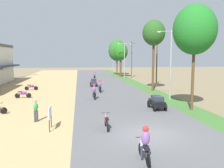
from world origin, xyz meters
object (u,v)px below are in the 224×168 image
at_px(median_tree_fourth, 117,50).
at_px(motorbike_foreground_rider, 145,145).
at_px(motorbike_ahead_fifth, 95,76).
at_px(motorbike_ahead_third, 94,92).
at_px(streetlamp_mid, 124,58).
at_px(parked_motorbike_third, 31,87).
at_px(median_tree_second, 154,33).
at_px(median_tree_third, 121,52).
at_px(motorbike_ahead_fourth, 100,86).
at_px(car_sedan_black, 157,102).
at_px(median_tree_nearest, 195,30).
at_px(street_signboard, 50,114).
at_px(utility_pole_near, 132,59).
at_px(motorbike_ahead_second, 106,121).
at_px(streetlamp_far, 113,58).
at_px(streetlamp_near, 171,60).
at_px(utility_pole_far, 157,58).
at_px(parked_motorbike_second, 23,94).
at_px(car_hatchback_charcoal, 94,82).
at_px(pedestrian_on_shoulder, 36,109).

relative_size(median_tree_fourth, motorbike_foreground_rider, 4.99).
bearing_deg(motorbike_ahead_fifth, motorbike_ahead_third, -93.93).
xyz_separation_m(streetlamp_mid, motorbike_ahead_third, (-8.23, -24.90, -3.59)).
height_order(parked_motorbike_third, median_tree_second, median_tree_second).
height_order(median_tree_third, motorbike_ahead_fourth, median_tree_third).
relative_size(motorbike_foreground_rider, motorbike_ahead_fourth, 1.00).
xyz_separation_m(car_sedan_black, motorbike_ahead_fourth, (-4.11, 10.70, 0.11)).
bearing_deg(median_tree_second, motorbike_ahead_third, -147.11).
height_order(median_tree_nearest, motorbike_foreground_rider, median_tree_nearest).
relative_size(street_signboard, utility_pole_near, 0.18).
bearing_deg(median_tree_second, motorbike_ahead_second, -117.15).
bearing_deg(street_signboard, motorbike_ahead_second, -5.52).
bearing_deg(street_signboard, motorbike_ahead_fourth, 73.47).
xyz_separation_m(parked_motorbike_third, streetlamp_far, (16.44, 33.74, 3.67)).
height_order(median_tree_fourth, motorbike_ahead_second, median_tree_fourth).
relative_size(streetlamp_near, utility_pole_far, 0.87).
bearing_deg(parked_motorbike_second, streetlamp_mid, 55.10).
bearing_deg(parked_motorbike_third, streetlamp_far, 64.02).
xyz_separation_m(parked_motorbike_second, car_hatchback_charcoal, (8.52, 9.38, 0.19)).
distance_m(street_signboard, median_tree_second, 21.01).
bearing_deg(motorbike_ahead_fifth, parked_motorbike_second, -114.45).
bearing_deg(street_signboard, median_tree_nearest, 19.40).
bearing_deg(utility_pole_far, motorbike_ahead_second, -116.57).
xyz_separation_m(utility_pole_near, utility_pole_far, (0.17, -16.83, 0.22)).
distance_m(streetlamp_near, motorbike_foreground_rider, 16.64).
distance_m(streetlamp_far, utility_pole_far, 32.15).
xyz_separation_m(streetlamp_far, motorbike_ahead_second, (-8.15, -52.75, -3.65)).
bearing_deg(parked_motorbike_second, utility_pole_near, 53.90).
bearing_deg(parked_motorbike_third, motorbike_foreground_rider, -68.64).
xyz_separation_m(car_sedan_black, motorbike_foreground_rider, (-3.98, -10.00, 0.11)).
height_order(streetlamp_far, utility_pole_near, utility_pole_near).
xyz_separation_m(streetlamp_near, utility_pole_near, (2.01, 27.86, -0.12)).
relative_size(parked_motorbike_second, median_tree_nearest, 0.20).
bearing_deg(streetlamp_mid, median_tree_third, 94.28).
bearing_deg(street_signboard, streetlamp_mid, 71.67).
bearing_deg(parked_motorbike_second, pedestrian_on_shoulder, -72.89).
height_order(motorbike_ahead_second, motorbike_ahead_fifth, motorbike_ahead_fifth).
xyz_separation_m(car_sedan_black, motorbike_ahead_third, (-5.17, 5.85, 0.11)).
relative_size(streetlamp_near, motorbike_foreground_rider, 4.15).
distance_m(streetlamp_far, motorbike_ahead_fifth, 20.74).
relative_size(median_tree_third, utility_pole_near, 0.96).
bearing_deg(streetlamp_near, parked_motorbike_third, 150.33).
relative_size(median_tree_fourth, car_sedan_black, 3.98).
distance_m(median_tree_fourth, streetlamp_near, 35.21).
relative_size(median_tree_fourth, utility_pole_far, 1.05).
bearing_deg(motorbike_ahead_second, motorbike_ahead_third, 90.40).
height_order(median_tree_second, motorbike_ahead_second, median_tree_second).
distance_m(car_sedan_black, motorbike_ahead_fifth, 28.64).
relative_size(parked_motorbike_second, utility_pole_far, 0.21).
relative_size(pedestrian_on_shoulder, car_sedan_black, 0.72).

